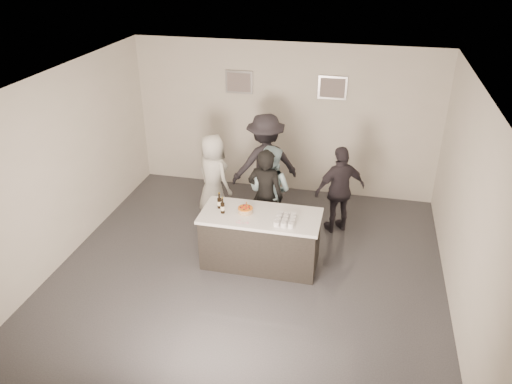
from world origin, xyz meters
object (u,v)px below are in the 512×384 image
person_main_black (265,196)px  person_guest_back (265,164)px  cake (245,210)px  person_main_blue (270,191)px  person_guest_right (340,190)px  person_guest_left (213,176)px  bar_counter (261,239)px  beer_bottle_a (219,201)px  beer_bottle_b (223,205)px

person_main_black → person_guest_back: (-0.22, 1.04, 0.12)m
cake → person_main_blue: size_ratio=0.14×
cake → person_guest_back: size_ratio=0.12×
person_guest_right → person_main_black: bearing=-4.8°
person_main_black → person_guest_back: 1.07m
cake → person_guest_left: 1.65m
person_main_black → person_guest_right: bearing=-146.5°
bar_counter → person_guest_right: (1.12, 1.32, 0.35)m
bar_counter → person_guest_back: person_guest_back is taller
cake → person_main_black: 0.73m
beer_bottle_a → person_main_blue: (0.63, 0.88, -0.20)m
cake → beer_bottle_a: size_ratio=0.90×
person_main_blue → person_guest_left: (-1.14, 0.42, -0.03)m
person_main_black → person_guest_left: person_main_black is taller
person_main_black → beer_bottle_b: bearing=63.8°
beer_bottle_a → person_guest_left: bearing=111.4°
cake → person_guest_right: person_guest_right is taller
person_main_blue → person_guest_back: (-0.25, 0.81, 0.13)m
person_main_black → person_guest_right: (1.20, 0.61, -0.05)m
person_guest_right → person_guest_back: person_guest_back is taller
beer_bottle_b → person_main_black: 0.96m
beer_bottle_a → person_main_blue: bearing=54.3°
bar_counter → person_guest_right: bearing=49.8°
beer_bottle_b → person_main_black: bearing=57.2°
beer_bottle_a → person_main_black: bearing=47.2°
beer_bottle_b → person_guest_right: 2.22m
beer_bottle_a → bar_counter: bearing=-5.3°
person_main_black → person_guest_right: size_ratio=1.06×
person_main_blue → person_guest_left: size_ratio=1.04×
beer_bottle_a → person_guest_right: bearing=35.0°
cake → person_main_black: bearing=76.5°
cake → person_guest_right: size_ratio=0.15×
cake → beer_bottle_b: 0.36m
beer_bottle_a → beer_bottle_b: 0.17m
cake → person_main_black: (0.17, 0.71, -0.09)m
person_main_black → person_guest_right: 1.34m
person_main_black → person_guest_back: person_guest_back is taller
person_main_black → bar_counter: bearing=102.6°
person_guest_right → bar_counter: bearing=18.0°
cake → person_guest_left: person_guest_left is taller
bar_counter → person_main_black: size_ratio=1.10×
person_main_blue → person_guest_back: size_ratio=0.87×
beer_bottle_a → person_guest_left: person_guest_left is taller
person_guest_right → beer_bottle_b: bearing=7.6°
person_guest_left → person_guest_right: 2.31m
beer_bottle_a → person_main_blue: person_main_blue is taller
person_main_black → beer_bottle_a: bearing=53.8°
person_guest_left → person_guest_right: (2.31, -0.03, 0.00)m
bar_counter → person_guest_back: (-0.30, 1.75, 0.51)m
person_guest_left → person_main_blue: bearing=-165.7°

